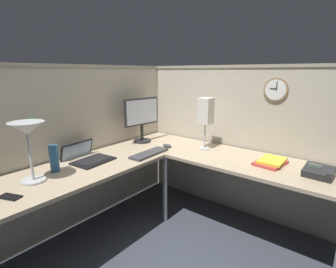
% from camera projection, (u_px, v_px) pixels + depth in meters
% --- Properties ---
extents(ground_plane, '(6.80, 6.80, 0.00)m').
position_uv_depth(ground_plane, '(168.00, 233.00, 2.47)').
color(ground_plane, '#383D47').
extents(cubicle_wall_back, '(2.57, 0.12, 1.58)m').
position_uv_depth(cubicle_wall_back, '(76.00, 147.00, 2.52)').
color(cubicle_wall_back, '#B7AD99').
rests_on(cubicle_wall_back, ground).
extents(cubicle_wall_right, '(0.12, 2.37, 1.58)m').
position_uv_depth(cubicle_wall_right, '(236.00, 140.00, 2.78)').
color(cubicle_wall_right, '#B7AD99').
rests_on(cubicle_wall_right, ground).
extents(desk, '(2.35, 2.15, 0.73)m').
position_uv_depth(desk, '(161.00, 178.00, 2.18)').
color(desk, tan).
rests_on(desk, ground).
extents(monitor, '(0.46, 0.20, 0.50)m').
position_uv_depth(monitor, '(142.00, 117.00, 2.86)').
color(monitor, '#232326').
rests_on(monitor, desk).
extents(laptop, '(0.37, 0.41, 0.22)m').
position_uv_depth(laptop, '(86.00, 157.00, 2.33)').
color(laptop, black).
rests_on(laptop, desk).
extents(keyboard, '(0.43, 0.15, 0.02)m').
position_uv_depth(keyboard, '(149.00, 153.00, 2.48)').
color(keyboard, '#38383D').
rests_on(keyboard, desk).
extents(computer_mouse, '(0.06, 0.10, 0.03)m').
position_uv_depth(computer_mouse, '(167.00, 146.00, 2.72)').
color(computer_mouse, '#38383D').
rests_on(computer_mouse, desk).
extents(desk_lamp_dome, '(0.24, 0.24, 0.44)m').
position_uv_depth(desk_lamp_dome, '(27.00, 133.00, 1.79)').
color(desk_lamp_dome, '#B7BABF').
rests_on(desk_lamp_dome, desk).
extents(cell_phone, '(0.12, 0.16, 0.01)m').
position_uv_depth(cell_phone, '(10.00, 197.00, 1.63)').
color(cell_phone, black).
rests_on(cell_phone, desk).
extents(thermos_flask, '(0.07, 0.07, 0.22)m').
position_uv_depth(thermos_flask, '(54.00, 158.00, 2.04)').
color(thermos_flask, '#26598C').
rests_on(thermos_flask, desk).
extents(office_phone, '(0.20, 0.22, 0.11)m').
position_uv_depth(office_phone, '(320.00, 172.00, 1.94)').
color(office_phone, '#232326').
rests_on(office_phone, desk).
extents(book_stack, '(0.30, 0.24, 0.04)m').
position_uv_depth(book_stack, '(271.00, 162.00, 2.22)').
color(book_stack, '#BF3F38').
rests_on(book_stack, desk).
extents(desk_lamp_paper, '(0.13, 0.13, 0.53)m').
position_uv_depth(desk_lamp_paper, '(206.00, 112.00, 2.57)').
color(desk_lamp_paper, '#B7BABF').
rests_on(desk_lamp_paper, desk).
extents(wall_clock, '(0.04, 0.22, 0.22)m').
position_uv_depth(wall_clock, '(276.00, 90.00, 2.38)').
color(wall_clock, olive).
extents(pinned_note_leftmost, '(0.09, 0.00, 0.07)m').
position_uv_depth(pinned_note_leftmost, '(32.00, 120.00, 2.10)').
color(pinned_note_leftmost, '#8CCC99').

